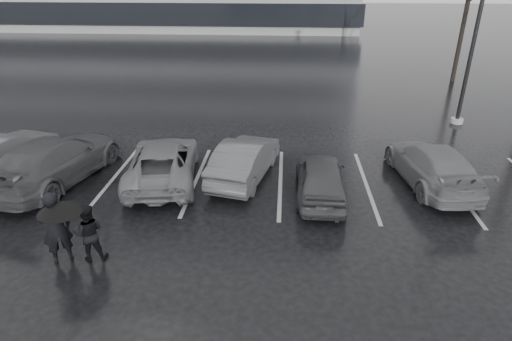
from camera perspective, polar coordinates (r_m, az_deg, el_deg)
The scene contains 13 objects.
ground at distance 11.99m, azimuth 0.17°, elevation -6.83°, with size 160.00×160.00×0.00m, color black.
car_main at distance 13.15m, azimuth 8.62°, elevation -0.93°, with size 1.47×3.65×1.24m, color black.
car_west_a at distance 14.17m, azimuth -1.50°, elevation 1.56°, with size 1.40×4.01×1.32m, color #2B2B2D.
car_west_b at distance 14.34m, azimuth -12.28°, elevation 1.15°, with size 2.11×4.58×1.27m, color #49494B.
car_west_c at distance 15.35m, azimuth -25.15°, elevation 1.33°, with size 2.11×5.18×1.50m, color black.
car_west_d at distance 17.05m, azimuth -30.64°, elevation 2.11°, with size 1.40×4.03×1.33m, color #2B2B2D.
car_east at distance 14.90m, azimuth 22.40°, elevation 0.76°, with size 1.84×4.53×1.32m, color #49494B.
pedestrian_left at distance 11.07m, azimuth -25.16°, elevation -6.92°, with size 0.68×0.45×1.86m, color black.
pedestrian_right at distance 10.94m, azimuth -21.41°, elevation -7.76°, with size 0.71×0.56×1.47m, color black.
umbrella at distance 10.57m, azimuth -24.70°, elevation -4.43°, with size 1.01×1.01×1.71m.
lamp_post at distance 20.65m, azimuth 27.54°, elevation 17.48°, with size 0.54×0.54×9.79m.
stall_stripes at distance 14.22m, azimuth -2.37°, elevation -1.30°, with size 19.72×5.00×0.00m.
tree_north at distance 29.09m, azimuth 26.28°, elevation 18.86°, with size 0.26×0.26×8.50m, color black.
Camera 1 is at (0.67, -10.10, 6.43)m, focal length 30.00 mm.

